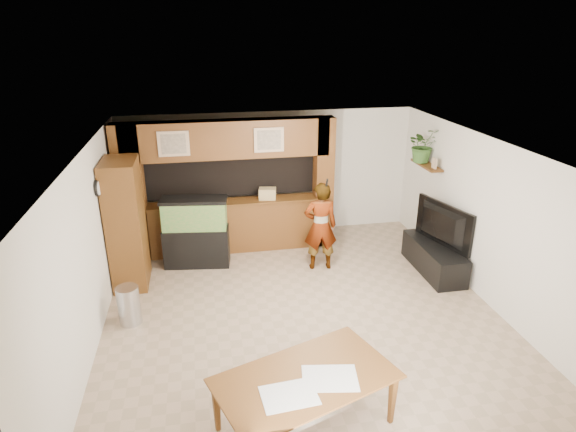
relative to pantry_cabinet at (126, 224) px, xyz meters
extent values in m
plane|color=tan|center=(2.70, -1.48, -1.10)|extent=(6.50, 6.50, 0.00)
plane|color=white|center=(2.70, -1.48, 1.50)|extent=(6.50, 6.50, 0.00)
plane|color=silver|center=(2.70, 1.77, 0.20)|extent=(6.00, 0.00, 6.00)
plane|color=silver|center=(-0.30, -1.48, 0.20)|extent=(0.00, 6.50, 6.50)
plane|color=silver|center=(5.70, -1.48, 0.20)|extent=(0.00, 6.50, 6.50)
cube|color=brown|center=(1.80, 0.97, -0.60)|extent=(3.80, 0.35, 1.00)
cube|color=brown|center=(1.80, 0.97, -0.08)|extent=(3.80, 0.43, 0.04)
cube|color=brown|center=(1.80, 0.97, 1.15)|extent=(3.80, 0.35, 0.70)
cube|color=brown|center=(0.00, 0.97, 0.20)|extent=(0.50, 0.35, 2.60)
cube|color=brown|center=(3.65, 0.97, 0.20)|extent=(0.35, 0.35, 2.60)
cube|color=black|center=(1.80, 1.52, 0.35)|extent=(4.20, 0.45, 0.85)
cube|color=tan|center=(0.85, 0.78, 1.15)|extent=(0.55, 0.03, 0.45)
cube|color=tan|center=(0.85, 0.76, 1.15)|extent=(0.43, 0.01, 0.35)
cube|color=tan|center=(2.55, 0.78, 1.15)|extent=(0.55, 0.03, 0.45)
cube|color=tan|center=(2.55, 0.76, 1.15)|extent=(0.43, 0.01, 0.35)
cylinder|color=black|center=(-0.27, -0.48, 0.80)|extent=(0.04, 0.25, 0.25)
cylinder|color=white|center=(-0.24, -0.48, 0.80)|extent=(0.01, 0.21, 0.21)
cube|color=brown|center=(5.55, 0.47, 0.60)|extent=(0.25, 0.90, 0.04)
cube|color=brown|center=(0.00, 0.00, 0.00)|extent=(0.55, 0.90, 2.19)
cylinder|color=#B2B2B7|center=(0.10, -1.28, -0.79)|extent=(0.33, 0.33, 0.60)
cube|color=black|center=(1.12, 0.47, -0.73)|extent=(1.19, 0.44, 0.74)
cube|color=#34824F|center=(1.12, 0.47, -0.10)|extent=(1.14, 0.42, 0.51)
cube|color=black|center=(1.12, 0.47, 0.19)|extent=(1.19, 0.44, 0.06)
cube|color=black|center=(5.35, -0.58, -0.84)|extent=(0.57, 1.54, 0.51)
imported|color=black|center=(5.35, -0.58, -0.20)|extent=(0.53, 1.32, 0.76)
cube|color=tan|center=(5.55, 0.18, 0.72)|extent=(0.03, 0.15, 0.20)
imported|color=#356026|center=(5.52, 0.64, 0.96)|extent=(0.65, 0.58, 0.67)
imported|color=#978252|center=(3.34, -0.07, -0.27)|extent=(0.63, 0.44, 1.65)
cylinder|color=black|center=(3.39, -0.23, 0.60)|extent=(0.04, 0.10, 0.16)
imported|color=brown|center=(2.26, -3.78, -0.76)|extent=(2.17, 1.65, 0.68)
cube|color=silver|center=(2.49, -3.81, -0.42)|extent=(0.65, 0.52, 0.01)
cube|color=silver|center=(2.02, -3.99, -0.42)|extent=(0.60, 0.45, 0.01)
cube|color=tan|center=(2.53, 0.97, 0.05)|extent=(0.36, 0.28, 0.22)
camera|label=1|loc=(1.29, -7.79, 3.09)|focal=30.00mm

